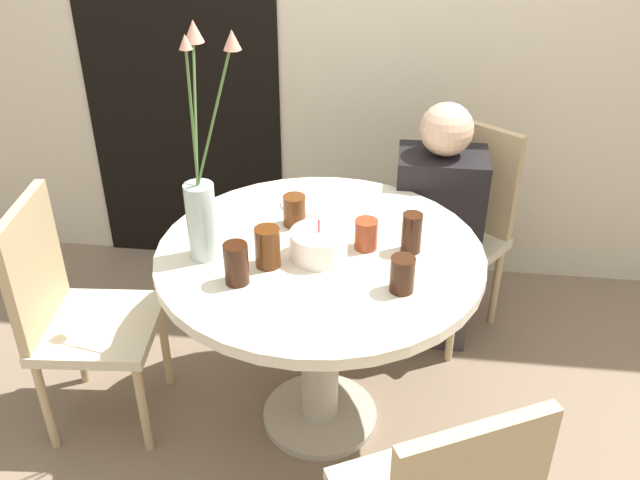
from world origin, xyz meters
TOP-DOWN VIEW (x-y plane):
  - ground_plane at (0.00, 0.00)m, footprint 16.00×16.00m
  - doorway_panel at (-0.76, 1.08)m, footprint 0.90×0.01m
  - dining_table at (0.00, 0.00)m, footprint 1.06×1.06m
  - chair_right_flank at (0.50, 0.70)m, footprint 0.56×0.56m
  - chair_far_back at (-0.85, -0.07)m, footprint 0.43×0.43m
  - birthday_cake at (-0.00, -0.03)m, footprint 0.18×0.18m
  - flower_vase at (-0.35, -0.06)m, footprint 0.21×0.25m
  - side_plate at (-0.08, 0.30)m, footprint 0.19×0.19m
  - drink_glass_0 at (0.14, 0.04)m, footprint 0.08×0.08m
  - drink_glass_1 at (0.29, 0.04)m, footprint 0.07×0.07m
  - drink_glass_2 at (-0.15, -0.10)m, footprint 0.08×0.08m
  - drink_glass_3 at (-0.11, 0.16)m, footprint 0.08×0.08m
  - drink_glass_4 at (-0.23, -0.20)m, footprint 0.07×0.07m
  - drink_glass_5 at (0.26, -0.19)m, footprint 0.07×0.07m
  - person_guest at (0.40, 0.57)m, footprint 0.34×0.24m

SIDE VIEW (x-z plane):
  - ground_plane at x=0.00m, z-range 0.00..0.00m
  - person_guest at x=0.40m, z-range -0.03..1.02m
  - chair_right_flank at x=0.50m, z-range 0.05..0.94m
  - chair_far_back at x=-0.85m, z-range 0.05..0.94m
  - dining_table at x=0.00m, z-range 0.22..0.97m
  - side_plate at x=-0.08m, z-range 0.75..0.76m
  - birthday_cake at x=0.00m, z-range 0.72..0.86m
  - drink_glass_0 at x=0.14m, z-range 0.75..0.85m
  - drink_glass_3 at x=-0.11m, z-range 0.75..0.85m
  - drink_glass_5 at x=0.26m, z-range 0.75..0.86m
  - drink_glass_2 at x=-0.15m, z-range 0.75..0.88m
  - drink_glass_4 at x=-0.23m, z-range 0.75..0.88m
  - drink_glass_1 at x=0.29m, z-range 0.75..0.88m
  - flower_vase at x=-0.35m, z-range 0.61..1.33m
  - doorway_panel at x=-0.76m, z-range 0.00..2.05m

